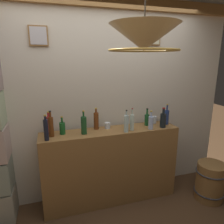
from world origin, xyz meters
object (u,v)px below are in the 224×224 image
at_px(liquor_bottle_rye, 163,120).
at_px(liquor_bottle_scotch, 167,117).
at_px(liquor_bottle_sherry, 46,130).
at_px(liquor_bottle_rum, 51,126).
at_px(liquor_bottle_vodka, 151,122).
at_px(liquor_bottle_tequila, 126,123).
at_px(liquor_bottle_mezcal, 84,125).
at_px(glass_tumbler_highball, 107,125).
at_px(liquor_bottle_whiskey, 49,125).
at_px(liquor_bottle_bourbon, 96,120).
at_px(liquor_bottle_amaro, 147,119).
at_px(glass_tumbler_rocks, 154,120).
at_px(wooden_barrel, 210,181).
at_px(pendant_lamp, 144,38).
at_px(liquor_bottle_brandy, 132,122).
at_px(liquor_bottle_gin, 62,128).

height_order(liquor_bottle_rye, liquor_bottle_scotch, liquor_bottle_scotch).
height_order(liquor_bottle_sherry, liquor_bottle_rum, liquor_bottle_rum).
xyz_separation_m(liquor_bottle_vodka, liquor_bottle_tequila, (-0.34, -0.01, 0.02)).
bearing_deg(liquor_bottle_mezcal, liquor_bottle_rye, -3.50).
xyz_separation_m(liquor_bottle_mezcal, glass_tumbler_highball, (0.32, 0.11, -0.07)).
height_order(liquor_bottle_rum, liquor_bottle_whiskey, liquor_bottle_rum).
height_order(liquor_bottle_bourbon, liquor_bottle_scotch, liquor_bottle_scotch).
bearing_deg(liquor_bottle_sherry, liquor_bottle_amaro, 6.83).
bearing_deg(glass_tumbler_rocks, liquor_bottle_sherry, -171.63).
height_order(liquor_bottle_mezcal, wooden_barrel, liquor_bottle_mezcal).
relative_size(liquor_bottle_rye, pendant_lamp, 0.48).
bearing_deg(pendant_lamp, liquor_bottle_brandy, 72.52).
bearing_deg(liquor_bottle_brandy, liquor_bottle_sherry, -178.19).
height_order(liquor_bottle_vodka, liquor_bottle_sherry, liquor_bottle_sherry).
bearing_deg(liquor_bottle_amaro, liquor_bottle_rye, -39.69).
bearing_deg(liquor_bottle_bourbon, liquor_bottle_scotch, -5.23).
bearing_deg(liquor_bottle_tequila, liquor_bottle_scotch, 11.20).
relative_size(liquor_bottle_amaro, liquor_bottle_gin, 1.07).
height_order(glass_tumbler_highball, pendant_lamp, pendant_lamp).
height_order(liquor_bottle_gin, pendant_lamp, pendant_lamp).
bearing_deg(liquor_bottle_scotch, liquor_bottle_brandy, -170.76).
relative_size(liquor_bottle_mezcal, pendant_lamp, 0.52).
relative_size(liquor_bottle_rye, liquor_bottle_rum, 0.86).
bearing_deg(liquor_bottle_amaro, liquor_bottle_brandy, -155.34).
relative_size(liquor_bottle_gin, pendant_lamp, 0.40).
relative_size(liquor_bottle_amaro, liquor_bottle_vodka, 0.98).
bearing_deg(glass_tumbler_highball, liquor_bottle_scotch, -4.91).
xyz_separation_m(glass_tumbler_rocks, pendant_lamp, (-0.65, -0.93, 0.98)).
height_order(liquor_bottle_brandy, glass_tumbler_highball, liquor_bottle_brandy).
bearing_deg(glass_tumbler_rocks, liquor_bottle_vodka, -128.22).
height_order(liquor_bottle_amaro, glass_tumbler_highball, liquor_bottle_amaro).
bearing_deg(wooden_barrel, liquor_bottle_amaro, 149.97).
bearing_deg(liquor_bottle_brandy, wooden_barrel, -17.17).
bearing_deg(liquor_bottle_gin, liquor_bottle_amaro, 0.33).
bearing_deg(liquor_bottle_amaro, pendant_lamp, -119.94).
xyz_separation_m(liquor_bottle_mezcal, liquor_bottle_whiskey, (-0.40, 0.12, 0.00)).
height_order(liquor_bottle_rum, glass_tumbler_rocks, liquor_bottle_rum).
distance_m(liquor_bottle_vodka, liquor_bottle_brandy, 0.25).
xyz_separation_m(liquor_bottle_scotch, wooden_barrel, (0.48, -0.41, -0.84)).
xyz_separation_m(liquor_bottle_mezcal, liquor_bottle_scotch, (1.15, 0.04, -0.01)).
bearing_deg(liquor_bottle_vodka, liquor_bottle_scotch, 21.75).
relative_size(liquor_bottle_amaro, liquor_bottle_scotch, 0.84).
bearing_deg(pendant_lamp, glass_tumbler_highball, 92.35).
xyz_separation_m(liquor_bottle_brandy, liquor_bottle_scotch, (0.55, 0.09, -0.00)).
distance_m(liquor_bottle_tequila, glass_tumbler_rocks, 0.55).
height_order(liquor_bottle_rum, pendant_lamp, pendant_lamp).
xyz_separation_m(liquor_bottle_bourbon, liquor_bottle_gin, (-0.43, -0.06, -0.04)).
bearing_deg(liquor_bottle_sherry, liquor_bottle_rye, 0.73).
bearing_deg(liquor_bottle_amaro, liquor_bottle_vodka, -97.43).
bearing_deg(liquor_bottle_rum, liquor_bottle_mezcal, -3.33).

